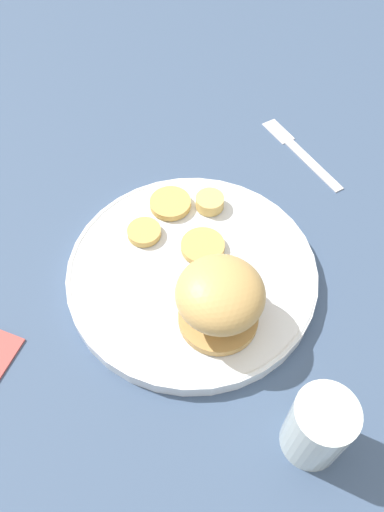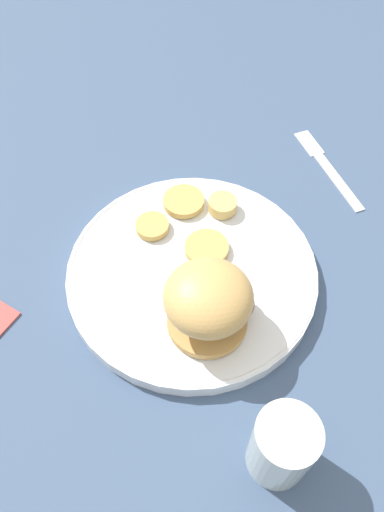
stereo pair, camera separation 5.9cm
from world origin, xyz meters
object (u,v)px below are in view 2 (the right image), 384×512
object	(u,v)px
dinner_plate	(192,272)
drinking_glass	(282,447)
sandwich	(209,300)
fork	(328,167)

from	to	relation	value
dinner_plate	drinking_glass	xyz separation A→B (m)	(-0.13, 0.19, 0.03)
sandwich	drinking_glass	distance (m)	0.16
drinking_glass	fork	bearing A→B (deg)	-92.36
sandwich	drinking_glass	world-z (taller)	sandwich
sandwich	fork	size ratio (longest dim) A/B	0.65
drinking_glass	dinner_plate	bearing A→B (deg)	-55.33
dinner_plate	fork	size ratio (longest dim) A/B	1.98
dinner_plate	sandwich	bearing A→B (deg)	117.54
sandwich	dinner_plate	bearing A→B (deg)	-62.46
fork	drinking_glass	distance (m)	0.43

